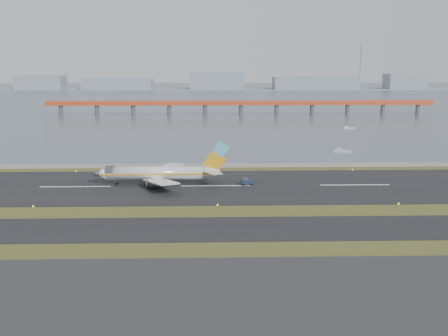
% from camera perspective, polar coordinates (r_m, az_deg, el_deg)
% --- Properties ---
extents(ground, '(1000.00, 1000.00, 0.00)m').
position_cam_1_polar(ground, '(131.06, -0.60, -4.69)').
color(ground, '#3B491A').
rests_on(ground, ground).
extents(apron_strip, '(1000.00, 50.00, 0.10)m').
position_cam_1_polar(apron_strip, '(79.36, 0.17, -15.22)').
color(apron_strip, '#292A2C').
rests_on(apron_strip, ground).
extents(taxiway_strip, '(1000.00, 18.00, 0.10)m').
position_cam_1_polar(taxiway_strip, '(119.52, -0.50, -6.19)').
color(taxiway_strip, black).
rests_on(taxiway_strip, ground).
extents(runway_strip, '(1000.00, 45.00, 0.10)m').
position_cam_1_polar(runway_strip, '(160.17, -0.80, -1.84)').
color(runway_strip, black).
rests_on(runway_strip, ground).
extents(seawall, '(1000.00, 2.50, 1.00)m').
position_cam_1_polar(seawall, '(189.49, -0.94, 0.26)').
color(seawall, gray).
rests_on(seawall, ground).
extents(bay_water, '(1400.00, 800.00, 1.30)m').
position_cam_1_polar(bay_water, '(587.40, -1.45, 7.27)').
color(bay_water, '#414D5C').
rests_on(bay_water, ground).
extents(red_pier, '(260.00, 5.00, 10.20)m').
position_cam_1_polar(red_pier, '(378.02, 1.73, 6.49)').
color(red_pier, '#BD4520').
rests_on(red_pier, ground).
extents(far_shoreline, '(1400.00, 80.00, 60.50)m').
position_cam_1_polar(far_shoreline, '(747.08, -0.45, 8.46)').
color(far_shoreline, gray).
rests_on(far_shoreline, ground).
extents(airliner, '(38.52, 32.89, 12.80)m').
position_cam_1_polar(airliner, '(162.09, -6.47, -0.52)').
color(airliner, silver).
rests_on(airliner, ground).
extents(pushback_tug, '(3.41, 2.20, 2.08)m').
position_cam_1_polar(pushback_tug, '(161.09, 2.29, -1.42)').
color(pushback_tug, '#15243C').
rests_on(pushback_tug, ground).
extents(workboat_near, '(7.46, 4.84, 1.74)m').
position_cam_1_polar(workboat_near, '(224.98, 11.90, 1.70)').
color(workboat_near, silver).
rests_on(workboat_near, ground).
extents(workboat_far, '(6.85, 2.80, 1.62)m').
position_cam_1_polar(workboat_far, '(305.72, 12.53, 3.98)').
color(workboat_far, silver).
rests_on(workboat_far, ground).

